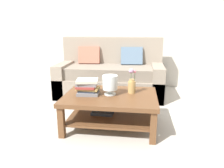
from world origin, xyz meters
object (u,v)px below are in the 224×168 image
at_px(couch, 110,76).
at_px(book_stack_main, 87,87).
at_px(coffee_table, 110,103).
at_px(glass_hurricane_vase, 110,83).
at_px(flower_pitcher, 132,84).

xyz_separation_m(couch, book_stack_main, (-0.10, -1.35, 0.16)).
relative_size(coffee_table, glass_hurricane_vase, 4.66).
bearing_deg(coffee_table, book_stack_main, -177.46).
height_order(book_stack_main, glass_hurricane_vase, glass_hurricane_vase).
relative_size(couch, book_stack_main, 6.49).
distance_m(book_stack_main, glass_hurricane_vase, 0.29).
relative_size(glass_hurricane_vase, flower_pitcher, 0.76).
distance_m(couch, flower_pitcher, 1.32).
xyz_separation_m(book_stack_main, flower_pitcher, (0.55, 0.13, 0.02)).
distance_m(book_stack_main, flower_pitcher, 0.57).
bearing_deg(book_stack_main, flower_pitcher, 12.95).
xyz_separation_m(glass_hurricane_vase, flower_pitcher, (0.27, 0.10, -0.03)).
relative_size(coffee_table, book_stack_main, 3.92).
height_order(couch, coffee_table, couch).
height_order(coffee_table, glass_hurricane_vase, glass_hurricane_vase).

